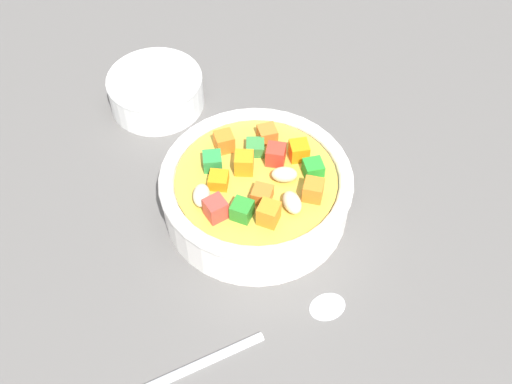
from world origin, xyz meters
TOP-DOWN VIEW (x-y plane):
  - ground_plane at (0.00, 0.00)cm, footprint 140.00×140.00cm
  - soup_bowl_main at (0.00, -0.02)cm, footprint 17.65×17.65cm
  - spoon at (-2.77, -13.12)cm, footprint 19.33×6.01cm
  - side_bowl_small at (-7.36, 16.48)cm, footprint 10.27×10.27cm

SIDE VIEW (x-z plane):
  - ground_plane at x=0.00cm, z-range -2.00..0.00cm
  - spoon at x=-2.77cm, z-range -0.01..0.78cm
  - side_bowl_small at x=-7.36cm, z-range 0.07..4.04cm
  - soup_bowl_main at x=0.00cm, z-range -0.37..6.01cm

